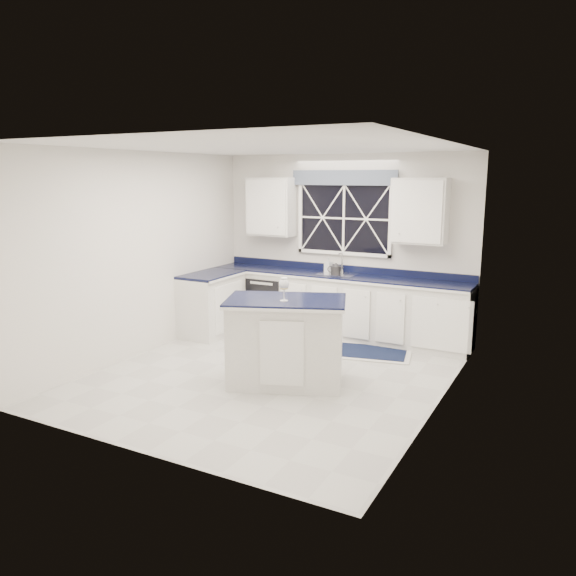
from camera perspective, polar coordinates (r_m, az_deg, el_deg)
The scene contains 13 objects.
ground at distance 6.92m, azimuth -1.64°, elevation -8.78°, with size 4.50×4.50×0.00m, color #A9A8A4.
back_wall at distance 8.58m, azimuth 5.76°, elevation 4.40°, with size 4.00×0.10×2.70m, color silver.
base_cabinets at distance 8.45m, azimuth 2.36°, elevation -1.86°, with size 3.99×1.60×0.90m.
countertop at distance 8.37m, azimuth 4.92°, elevation 1.27°, with size 3.98×0.64×0.04m, color black.
dishwasher at distance 8.95m, azimuth -1.62°, elevation -1.37°, with size 0.60×0.58×0.82m, color black.
window at distance 8.50m, azimuth 5.70°, elevation 7.59°, with size 1.65×0.09×1.26m.
upper_cabinets at distance 8.38m, azimuth 5.39°, elevation 8.02°, with size 3.10×0.34×0.90m.
faucet at distance 8.52m, azimuth 5.46°, elevation 2.65°, with size 0.05×0.20×0.30m.
island at distance 6.50m, azimuth -0.20°, elevation -5.41°, with size 1.55×1.25×1.00m.
rug at distance 7.80m, azimuth 7.77°, elevation -6.44°, with size 1.38×1.01×0.02m.
kettle at distance 8.36m, azimuth 4.86°, elevation 1.95°, with size 0.24×0.17×0.17m.
wine_glass at distance 6.22m, azimuth -0.40°, elevation 0.31°, with size 0.11×0.11×0.26m.
soap_bottle at distance 8.59m, azimuth 4.11°, elevation 2.39°, with size 0.10×0.10×0.21m, color silver.
Camera 1 is at (3.21, -5.64, 2.38)m, focal length 35.00 mm.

